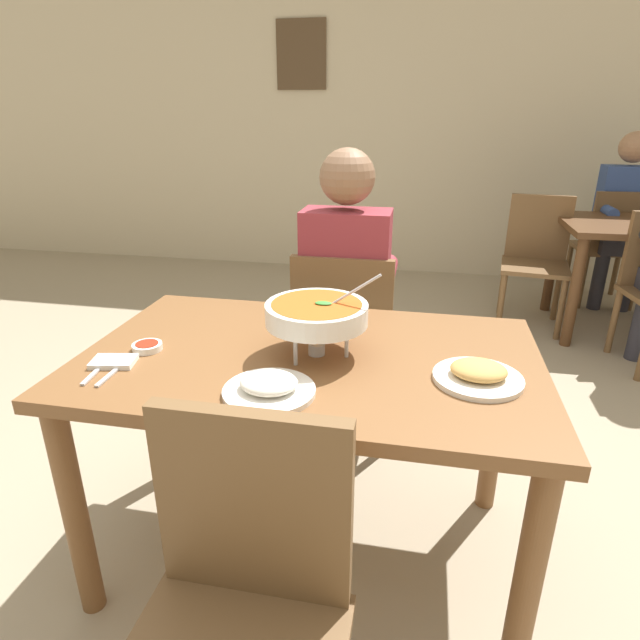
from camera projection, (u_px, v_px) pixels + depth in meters
The scene contains 18 objects.
ground_plane at pixel (312, 548), 1.85m from camera, with size 16.00×16.00×0.00m, color gray.
cafe_rear_partition at pixel (397, 104), 4.61m from camera, with size 10.00×0.10×3.00m, color beige.
picture_frame_hung at pixel (301, 55), 4.56m from camera, with size 0.44×0.03×0.56m, color #4C3823.
dining_table_main at pixel (310, 386), 1.61m from camera, with size 1.36×0.83×0.76m.
chair_diner_main at pixel (345, 338), 2.30m from camera, with size 0.44×0.44×0.90m.
diner_main at pixel (347, 284), 2.25m from camera, with size 0.40×0.45×1.31m.
chair_viewer_empty at pixel (240, 607), 1.05m from camera, with size 0.44×0.44×0.90m.
curry_bowl at pixel (316, 314), 1.52m from camera, with size 0.33×0.30×0.26m.
rice_plate at pixel (269, 387), 1.34m from camera, with size 0.24×0.24×0.06m.
appetizer_plate at pixel (478, 374), 1.41m from camera, with size 0.24×0.24×0.06m.
sauce_dish at pixel (147, 346), 1.59m from camera, with size 0.09×0.09×0.02m.
napkin_folded at pixel (114, 362), 1.50m from camera, with size 0.12×0.08×0.02m, color white.
fork_utensil at pixel (97, 370), 1.46m from camera, with size 0.01×0.17×0.01m, color silver.
spoon_utensil at pixel (114, 372), 1.45m from camera, with size 0.01×0.17×0.01m, color silver.
dining_table_far at pixel (640, 243), 3.47m from camera, with size 1.00×0.80×0.76m.
chair_bg_left at pixel (612, 242), 4.00m from camera, with size 0.47×0.47×0.90m.
chair_bg_corner at pixel (536, 253), 3.68m from camera, with size 0.50×0.50×0.90m.
patron_bg_left at pixel (624, 211), 3.89m from camera, with size 0.40×0.45×1.31m.
Camera 1 is at (0.31, -1.39, 1.44)m, focal length 29.41 mm.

